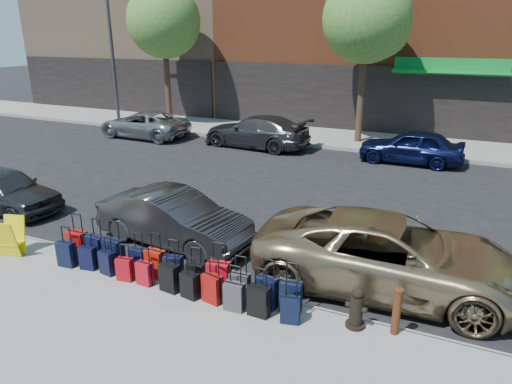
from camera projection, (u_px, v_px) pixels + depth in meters
The scene contains 39 objects.
ground at pixel (268, 210), 13.41m from camera, with size 120.00×120.00×0.00m, color black.
sidewalk_near at pixel (120, 333), 7.80m from camera, with size 60.00×4.00×0.15m, color gray.
sidewalk_far at pixel (349, 139), 21.97m from camera, with size 60.00×4.00×0.15m, color gray.
curb_near at pixel (185, 278), 9.53m from camera, with size 60.00×0.08×0.15m, color gray.
curb_far at pixel (339, 149), 20.24m from camera, with size 60.00×0.08×0.15m, color gray.
tree_left at pixel (166, 23), 23.64m from camera, with size 3.80×3.80×7.27m.
tree_center at pixel (370, 21), 19.53m from camera, with size 3.80×3.80×7.27m.
streetlight at pixel (114, 38), 24.43m from camera, with size 2.59×0.18×8.00m.
suitcase_front_0 at pixel (78, 245), 10.11m from camera, with size 0.45×0.26×1.06m.
suitcase_front_1 at pixel (96, 250), 9.91m from camera, with size 0.46×0.30×1.04m.
suitcase_front_2 at pixel (114, 254), 9.71m from camera, with size 0.46×0.27×1.07m.
suitcase_front_3 at pixel (138, 260), 9.56m from camera, with size 0.36×0.20×0.87m.
suitcase_front_4 at pixel (155, 263), 9.38m from camera, with size 0.41×0.24×0.96m.
suitcase_front_5 at pixel (174, 269), 9.18m from camera, with size 0.41×0.27×0.91m.
suitcase_front_6 at pixel (196, 276), 8.96m from camera, with size 0.38×0.25×0.86m.
suitcase_front_7 at pixel (219, 278), 8.78m from camera, with size 0.46×0.29×1.04m.
suitcase_front_8 at pixel (240, 287), 8.54m from camera, with size 0.38×0.22×0.91m.
suitcase_front_9 at pixel (267, 292), 8.35m from camera, with size 0.42×0.27×0.94m.
suitcase_front_10 at pixel (291, 296), 8.22m from camera, with size 0.41×0.24×0.94m.
suitcase_back_0 at pixel (67, 254), 9.82m from camera, with size 0.39×0.25×0.90m.
suitcase_back_1 at pixel (88, 258), 9.70m from camera, with size 0.37×0.25×0.81m.
suitcase_back_2 at pixel (108, 263), 9.50m from camera, with size 0.37×0.25×0.82m.
suitcase_back_3 at pixel (125, 269), 9.26m from camera, with size 0.35×0.24×0.78m.
suitcase_back_4 at pixel (145, 273), 9.10m from camera, with size 0.33×0.20×0.78m.
suitcase_back_5 at pixel (170, 278), 8.86m from camera, with size 0.40×0.26×0.91m.
suitcase_back_6 at pixel (190, 285), 8.64m from camera, with size 0.38×0.26×0.83m.
suitcase_back_7 at pixel (212, 288), 8.49m from camera, with size 0.41×0.29×0.90m.
suitcase_back_8 at pixel (234, 296), 8.25m from camera, with size 0.37×0.23×0.87m.
suitcase_back_9 at pixel (259, 301), 8.09m from camera, with size 0.39×0.24×0.91m.
suitcase_back_10 at pixel (290, 310), 7.90m from camera, with size 0.36×0.26×0.79m.
fire_hydrant at pixel (356, 309), 7.75m from camera, with size 0.39×0.34×0.75m.
bollard at pixel (397, 311), 7.54m from camera, with size 0.16×0.16×0.84m.
display_rack at pixel (10, 238), 10.24m from camera, with size 0.63×0.66×0.88m.
car_near_0 at pixel (5, 190), 13.25m from camera, with size 1.47×3.67×1.25m, color #2F2F31.
car_near_1 at pixel (174, 218), 11.10m from camera, with size 1.39×3.99×1.31m, color #343436.
car_near_2 at pixel (390, 254), 9.11m from camera, with size 2.48×5.38×1.49m, color tan.
car_far_0 at pixel (144, 124), 22.58m from camera, with size 2.14×4.63×1.29m, color #ADB1B4.
car_far_1 at pixel (256, 131), 20.61m from camera, with size 2.01×4.95×1.44m, color #373639.
car_far_2 at pixel (411, 147), 18.04m from camera, with size 1.61×3.99×1.36m, color #0D133A.
Camera 1 is at (4.83, -11.51, 4.93)m, focal length 32.00 mm.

